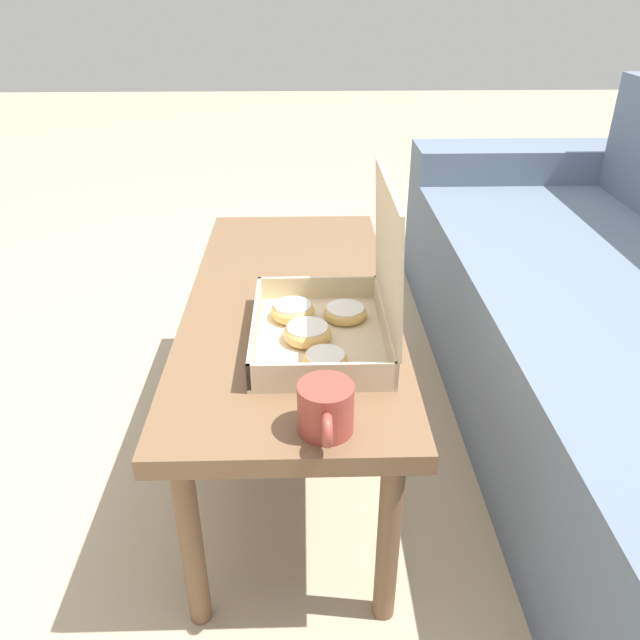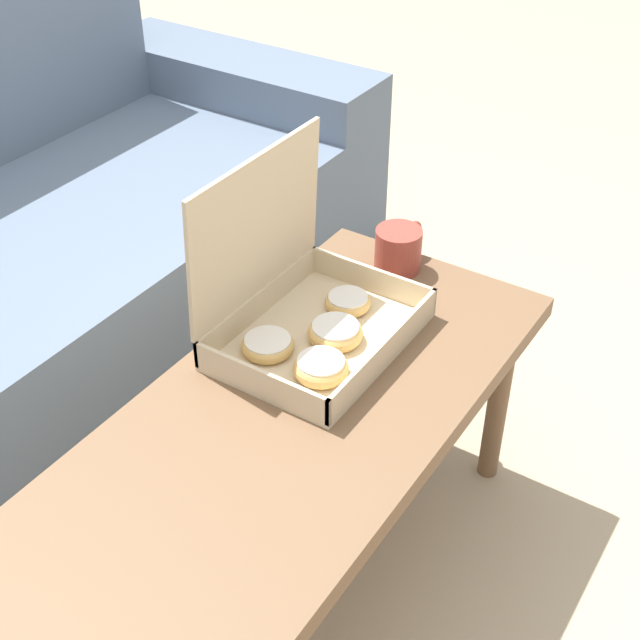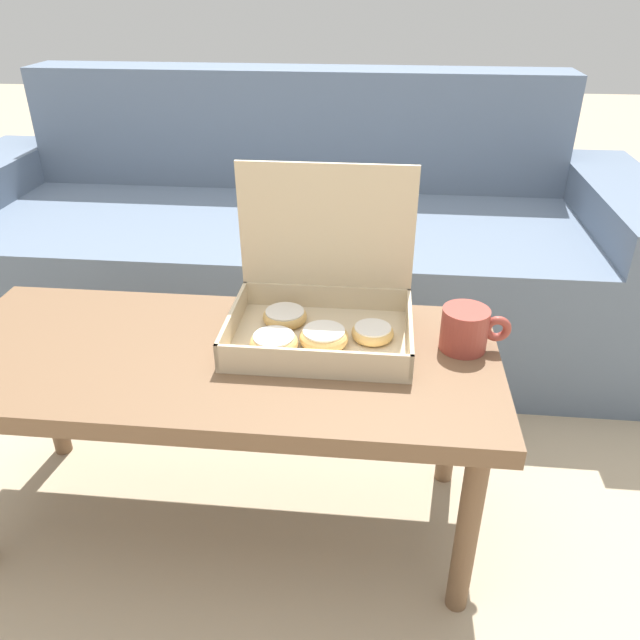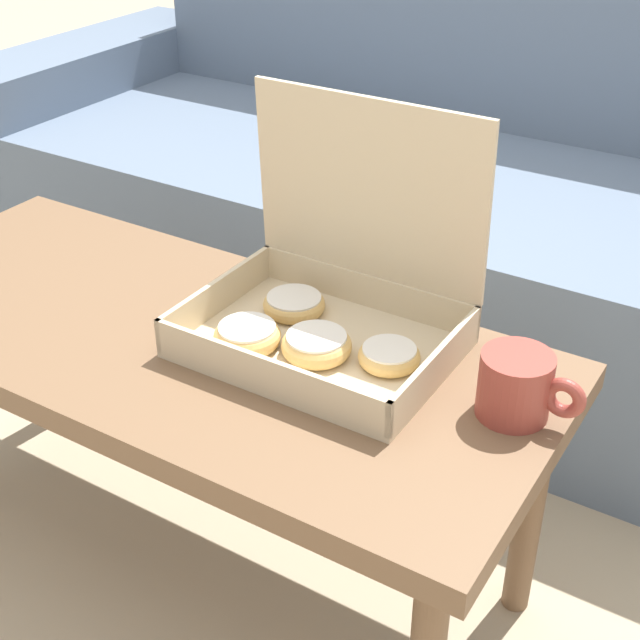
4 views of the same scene
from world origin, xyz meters
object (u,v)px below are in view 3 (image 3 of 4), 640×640
object	(u,v)px
couch	(288,248)
coffee_mug	(466,329)
coffee_table	(219,372)
pastry_box	(317,309)

from	to	relation	value
couch	coffee_mug	xyz separation A→B (m)	(0.50, -0.89, 0.22)
coffee_table	pastry_box	distance (m)	0.24
couch	coffee_table	xyz separation A→B (m)	(0.00, -0.96, 0.12)
couch	coffee_table	size ratio (longest dim) A/B	2.09
coffee_table	pastry_box	xyz separation A→B (m)	(0.20, 0.09, 0.11)
couch	coffee_table	bearing A→B (deg)	-90.00
pastry_box	coffee_mug	xyz separation A→B (m)	(0.30, -0.02, -0.02)
pastry_box	coffee_table	bearing A→B (deg)	-155.27
pastry_box	coffee_mug	bearing A→B (deg)	-4.51
coffee_table	coffee_mug	size ratio (longest dim) A/B	8.14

